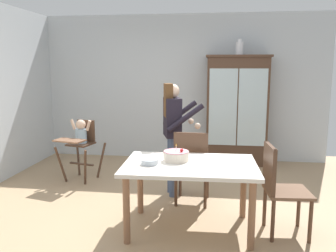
% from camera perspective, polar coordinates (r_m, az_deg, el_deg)
% --- Properties ---
extents(ground_plane, '(6.24, 6.24, 0.00)m').
position_cam_1_polar(ground_plane, '(4.37, -1.18, -13.96)').
color(ground_plane, tan).
extents(wall_back, '(5.32, 0.06, 2.70)m').
position_cam_1_polar(wall_back, '(6.62, 2.34, 6.21)').
color(wall_back, silver).
rests_on(wall_back, ground_plane).
extents(china_cabinet, '(1.12, 0.48, 1.95)m').
position_cam_1_polar(china_cabinet, '(6.38, 11.14, 2.56)').
color(china_cabinet, '#4C3323').
rests_on(china_cabinet, ground_plane).
extents(ceramic_vase, '(0.13, 0.13, 0.27)m').
position_cam_1_polar(ceramic_vase, '(6.34, 11.59, 12.36)').
color(ceramic_vase, white).
rests_on(ceramic_vase, china_cabinet).
extents(high_chair_with_toddler, '(0.69, 0.78, 0.95)m').
position_cam_1_polar(high_chair_with_toddler, '(5.55, -14.05, -2.02)').
color(high_chair_with_toddler, '#4C3323').
rests_on(high_chair_with_toddler, ground_plane).
extents(adult_person, '(0.60, 0.59, 1.53)m').
position_cam_1_polar(adult_person, '(4.70, 0.80, 0.10)').
color(adult_person, '#3D4C6B').
rests_on(adult_person, ground_plane).
extents(dining_table, '(1.43, 0.97, 0.74)m').
position_cam_1_polar(dining_table, '(3.75, 3.60, -7.54)').
color(dining_table, silver).
rests_on(dining_table, ground_plane).
extents(birthday_cake, '(0.28, 0.28, 0.19)m').
position_cam_1_polar(birthday_cake, '(3.81, 1.34, -4.88)').
color(birthday_cake, beige).
rests_on(birthday_cake, dining_table).
extents(serving_bowl, '(0.18, 0.18, 0.05)m').
position_cam_1_polar(serving_bowl, '(3.68, -3.01, -5.85)').
color(serving_bowl, '#B2BCC6').
rests_on(serving_bowl, dining_table).
extents(dining_chair_far_side, '(0.46, 0.46, 0.96)m').
position_cam_1_polar(dining_chair_far_side, '(4.43, 3.86, -6.00)').
color(dining_chair_far_side, '#4C3323').
rests_on(dining_chair_far_side, ground_plane).
extents(dining_chair_right_end, '(0.48, 0.48, 0.96)m').
position_cam_1_polar(dining_chair_right_end, '(3.85, 17.54, -8.90)').
color(dining_chair_right_end, '#4C3323').
rests_on(dining_chair_right_end, ground_plane).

